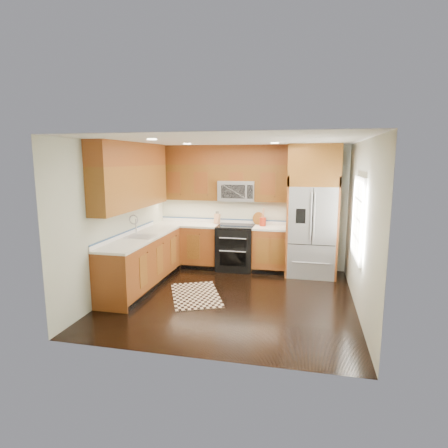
% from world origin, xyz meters
% --- Properties ---
extents(ground, '(4.00, 4.00, 0.00)m').
position_xyz_m(ground, '(0.00, 0.00, 0.00)').
color(ground, black).
rests_on(ground, ground).
extents(wall_back, '(4.00, 0.02, 2.60)m').
position_xyz_m(wall_back, '(0.00, 2.00, 1.30)').
color(wall_back, beige).
rests_on(wall_back, ground).
extents(wall_left, '(0.02, 4.00, 2.60)m').
position_xyz_m(wall_left, '(-2.00, 0.00, 1.30)').
color(wall_left, beige).
rests_on(wall_left, ground).
extents(wall_right, '(0.02, 4.00, 2.60)m').
position_xyz_m(wall_right, '(2.00, 0.00, 1.30)').
color(wall_right, beige).
rests_on(wall_right, ground).
extents(window, '(0.04, 1.10, 1.30)m').
position_xyz_m(window, '(1.98, 0.20, 1.40)').
color(window, white).
rests_on(window, ground).
extents(base_cabinets, '(2.85, 3.00, 0.90)m').
position_xyz_m(base_cabinets, '(-1.23, 0.90, 0.45)').
color(base_cabinets, brown).
rests_on(base_cabinets, ground).
extents(countertop, '(2.86, 3.01, 0.04)m').
position_xyz_m(countertop, '(-1.09, 1.01, 0.92)').
color(countertop, silver).
rests_on(countertop, base_cabinets).
extents(upper_cabinets, '(2.85, 3.00, 1.15)m').
position_xyz_m(upper_cabinets, '(-1.15, 1.09, 2.02)').
color(upper_cabinets, brown).
rests_on(upper_cabinets, ground).
extents(range, '(0.76, 0.67, 0.95)m').
position_xyz_m(range, '(-0.25, 1.67, 0.47)').
color(range, black).
rests_on(range, ground).
extents(microwave, '(0.76, 0.40, 0.42)m').
position_xyz_m(microwave, '(-0.25, 1.80, 1.66)').
color(microwave, '#B2B2B7').
rests_on(microwave, ground).
extents(refrigerator, '(0.98, 0.75, 2.60)m').
position_xyz_m(refrigerator, '(1.30, 1.63, 1.30)').
color(refrigerator, '#B2B2B7').
rests_on(refrigerator, ground).
extents(sink_faucet, '(0.54, 0.44, 0.37)m').
position_xyz_m(sink_faucet, '(-1.73, 0.23, 0.99)').
color(sink_faucet, '#B2B2B7').
rests_on(sink_faucet, countertop).
extents(rug, '(1.24, 1.50, 0.01)m').
position_xyz_m(rug, '(-0.62, -0.01, 0.01)').
color(rug, black).
rests_on(rug, ground).
extents(knife_block, '(0.11, 0.14, 0.27)m').
position_xyz_m(knife_block, '(-0.69, 1.82, 1.05)').
color(knife_block, '#AA7852').
rests_on(knife_block, countertop).
extents(utensil_crock, '(0.15, 0.15, 0.38)m').
position_xyz_m(utensil_crock, '(0.30, 1.77, 1.07)').
color(utensil_crock, '#A02813').
rests_on(utensil_crock, countertop).
extents(cutting_board, '(0.36, 0.36, 0.02)m').
position_xyz_m(cutting_board, '(0.19, 1.91, 0.95)').
color(cutting_board, brown).
rests_on(cutting_board, countertop).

